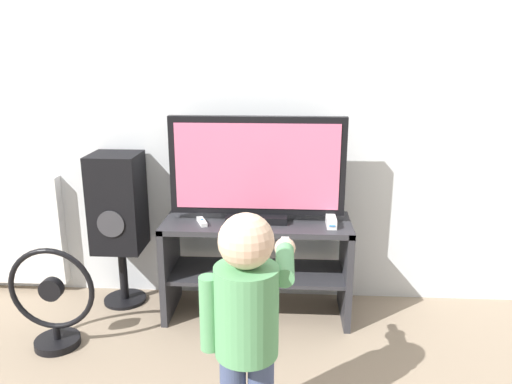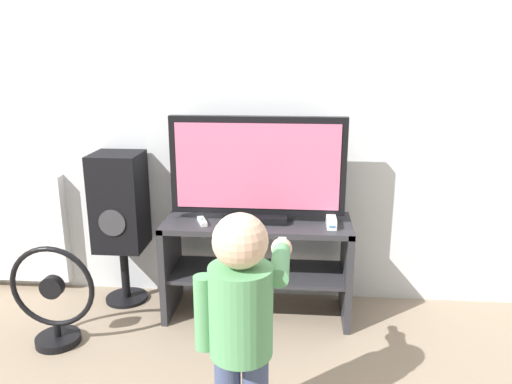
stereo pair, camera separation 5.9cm
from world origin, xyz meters
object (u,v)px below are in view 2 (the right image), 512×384
object	(u,v)px
game_console	(331,222)
remote_secondary	(233,223)
floor_fan	(54,301)
speaker_tower	(120,206)
remote_primary	(202,221)
child	(242,311)
television	(258,170)
radiator	(15,228)

from	to	relation	value
game_console	remote_secondary	size ratio (longest dim) A/B	1.20
floor_fan	remote_secondary	bearing A→B (deg)	19.47
floor_fan	speaker_tower	bearing A→B (deg)	68.13
speaker_tower	remote_primary	bearing A→B (deg)	-17.23
floor_fan	remote_primary	bearing A→B (deg)	25.01
game_console	floor_fan	bearing A→B (deg)	-166.25
child	speaker_tower	size ratio (longest dim) A/B	1.02
television	radiator	size ratio (longest dim) A/B	1.28
speaker_tower	remote_secondary	bearing A→B (deg)	-14.78
television	remote_secondary	distance (m)	0.32
speaker_tower	game_console	bearing A→B (deg)	-6.95
television	remote_secondary	xyz separation A→B (m)	(-0.13, -0.11, -0.28)
remote_secondary	speaker_tower	size ratio (longest dim) A/B	0.14
remote_secondary	floor_fan	xyz separation A→B (m)	(-0.90, -0.32, -0.34)
remote_secondary	radiator	size ratio (longest dim) A/B	0.17
radiator	remote_secondary	bearing A→B (deg)	-11.81
television	radiator	bearing A→B (deg)	172.94
remote_secondary	remote_primary	bearing A→B (deg)	173.00
remote_primary	game_console	bearing A→B (deg)	1.00
remote_secondary	radiator	distance (m)	1.48
floor_fan	radiator	world-z (taller)	radiator
child	speaker_tower	world-z (taller)	child
game_console	radiator	bearing A→B (deg)	172.28
remote_secondary	radiator	bearing A→B (deg)	168.19
child	remote_primary	bearing A→B (deg)	109.48
radiator	speaker_tower	bearing A→B (deg)	-8.98
remote_primary	remote_secondary	world-z (taller)	same
game_console	floor_fan	world-z (taller)	game_console
child	speaker_tower	distance (m)	1.37
television	child	bearing A→B (deg)	-88.63
speaker_tower	radiator	size ratio (longest dim) A/B	1.22
remote_secondary	child	bearing A→B (deg)	-80.38
television	speaker_tower	world-z (taller)	television
floor_fan	game_console	bearing A→B (deg)	13.75
remote_secondary	television	bearing A→B (deg)	40.02
television	radiator	distance (m)	1.65
speaker_tower	child	bearing A→B (deg)	-51.82
game_console	radiator	world-z (taller)	radiator
speaker_tower	floor_fan	distance (m)	0.65
remote_primary	remote_secondary	size ratio (longest dim) A/B	1.02
game_console	remote_primary	distance (m)	0.71
television	remote_secondary	world-z (taller)	television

